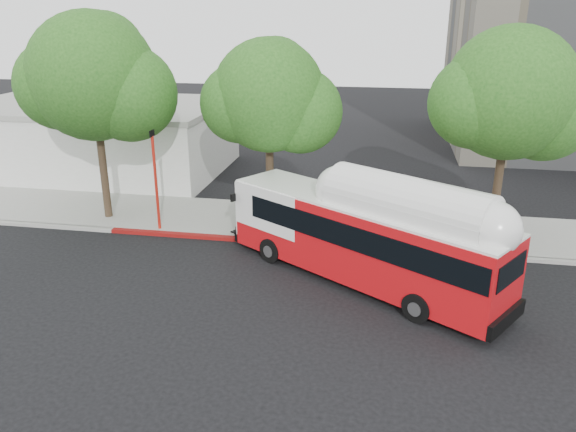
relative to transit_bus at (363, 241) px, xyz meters
name	(u,v)px	position (x,y,z in m)	size (l,w,h in m)	color
ground	(263,283)	(-3.59, -0.84, -1.66)	(120.00, 120.00, 0.00)	black
sidewalk	(293,222)	(-3.59, 5.66, -1.58)	(60.00, 5.00, 0.15)	gray
curb_strip	(283,242)	(-3.59, 3.06, -1.58)	(60.00, 0.30, 0.15)	gray
red_curb_segment	(217,237)	(-6.59, 3.06, -1.58)	(10.00, 0.32, 0.16)	maroon
street_tree_left	(104,82)	(-12.12, 4.72, 4.95)	(6.67, 5.80, 9.74)	#2D2116
street_tree_mid	(278,100)	(-4.18, 5.22, 4.25)	(5.75, 5.00, 8.62)	#2D2116
street_tree_right	(520,99)	(5.85, 5.02, 4.60)	(6.21, 5.40, 9.18)	#2D2116
low_commercial_bldg	(96,136)	(-17.59, 13.16, 0.49)	(16.20, 10.20, 4.25)	silver
transit_bus	(363,241)	(0.00, 0.00, 0.00)	(11.14, 8.31, 3.55)	red
signal_pole	(156,181)	(-9.47, 3.51, 0.77)	(0.13, 0.45, 4.73)	red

